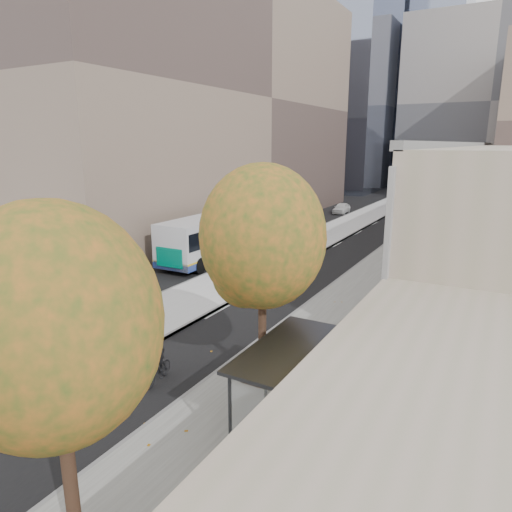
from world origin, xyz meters
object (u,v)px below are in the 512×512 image
Objects in this scene: bus_shelter at (293,362)px; distant_car at (341,208)px; bus_far at (246,226)px; cyclist at (157,362)px.

bus_shelter reaches higher than distant_car.
bus_far is 5.23× the size of distant_car.
distant_car is (0.75, 21.64, -1.13)m from bus_far.
distant_car is at bearing 91.20° from cyclist.
bus_shelter is 44.08m from distant_car.
bus_shelter is at bearing -11.52° from cyclist.
bus_far is 21.68m from distant_car.
distant_car is (-12.81, 42.15, -1.56)m from bus_shelter.
bus_shelter is 24.59m from bus_far.
bus_shelter is 1.19× the size of distant_car.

